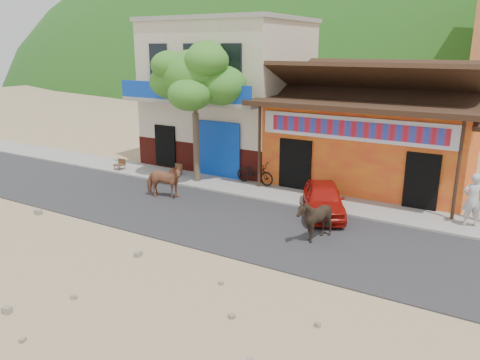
{
  "coord_description": "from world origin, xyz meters",
  "views": [
    {
      "loc": [
        7.27,
        -10.41,
        5.86
      ],
      "look_at": [
        -0.72,
        3.0,
        1.4
      ],
      "focal_mm": 35.0,
      "sensor_mm": 36.0,
      "label": 1
    }
  ],
  "objects_px": {
    "tree": "(196,113)",
    "red_car": "(324,199)",
    "pedestrian": "(472,200)",
    "scooter": "(255,173)",
    "cow_tan": "(164,181)",
    "cow_dark": "(314,219)",
    "cafe_chair_right": "(119,160)",
    "cafe_chair_left": "(176,165)"
  },
  "relations": [
    {
      "from": "scooter",
      "to": "cafe_chair_right",
      "type": "bearing_deg",
      "value": 104.26
    },
    {
      "from": "tree",
      "to": "red_car",
      "type": "height_order",
      "value": "tree"
    },
    {
      "from": "red_car",
      "to": "pedestrian",
      "type": "distance_m",
      "value": 4.85
    },
    {
      "from": "tree",
      "to": "red_car",
      "type": "bearing_deg",
      "value": -9.27
    },
    {
      "from": "scooter",
      "to": "cafe_chair_left",
      "type": "distance_m",
      "value": 3.89
    },
    {
      "from": "cafe_chair_left",
      "to": "tree",
      "type": "bearing_deg",
      "value": -4.12
    },
    {
      "from": "tree",
      "to": "cafe_chair_right",
      "type": "height_order",
      "value": "tree"
    },
    {
      "from": "red_car",
      "to": "cafe_chair_left",
      "type": "distance_m",
      "value": 7.82
    },
    {
      "from": "pedestrian",
      "to": "scooter",
      "type": "bearing_deg",
      "value": -29.33
    },
    {
      "from": "cow_dark",
      "to": "cafe_chair_left",
      "type": "xyz_separation_m",
      "value": [
        -8.33,
        3.69,
        -0.14
      ]
    },
    {
      "from": "red_car",
      "to": "scooter",
      "type": "bearing_deg",
      "value": 127.5
    },
    {
      "from": "pedestrian",
      "to": "cafe_chair_left",
      "type": "height_order",
      "value": "pedestrian"
    },
    {
      "from": "tree",
      "to": "cow_dark",
      "type": "xyz_separation_m",
      "value": [
        6.93,
        -3.42,
        -2.39
      ]
    },
    {
      "from": "red_car",
      "to": "pedestrian",
      "type": "xyz_separation_m",
      "value": [
        4.67,
        1.24,
        0.4
      ]
    },
    {
      "from": "tree",
      "to": "cow_dark",
      "type": "height_order",
      "value": "tree"
    },
    {
      "from": "pedestrian",
      "to": "cafe_chair_left",
      "type": "bearing_deg",
      "value": -25.04
    },
    {
      "from": "cow_dark",
      "to": "scooter",
      "type": "height_order",
      "value": "cow_dark"
    },
    {
      "from": "cow_tan",
      "to": "red_car",
      "type": "xyz_separation_m",
      "value": [
        6.16,
        1.42,
        -0.1
      ]
    },
    {
      "from": "cow_tan",
      "to": "cafe_chair_left",
      "type": "distance_m",
      "value": 3.14
    },
    {
      "from": "scooter",
      "to": "pedestrian",
      "type": "distance_m",
      "value": 8.58
    },
    {
      "from": "tree",
      "to": "cafe_chair_right",
      "type": "relative_size",
      "value": 6.45
    },
    {
      "from": "cow_dark",
      "to": "scooter",
      "type": "relative_size",
      "value": 0.75
    },
    {
      "from": "cafe_chair_left",
      "to": "cafe_chair_right",
      "type": "distance_m",
      "value": 3.06
    },
    {
      "from": "red_car",
      "to": "scooter",
      "type": "distance_m",
      "value": 4.33
    },
    {
      "from": "red_car",
      "to": "scooter",
      "type": "xyz_separation_m",
      "value": [
        -3.87,
        1.93,
        -0.02
      ]
    },
    {
      "from": "tree",
      "to": "red_car",
      "type": "relative_size",
      "value": 1.76
    },
    {
      "from": "pedestrian",
      "to": "red_car",
      "type": "bearing_deg",
      "value": -9.86
    },
    {
      "from": "cow_dark",
      "to": "pedestrian",
      "type": "bearing_deg",
      "value": 101.79
    },
    {
      "from": "tree",
      "to": "cafe_chair_left",
      "type": "bearing_deg",
      "value": 168.92
    },
    {
      "from": "pedestrian",
      "to": "cafe_chair_left",
      "type": "distance_m",
      "value": 12.39
    },
    {
      "from": "tree",
      "to": "scooter",
      "type": "distance_m",
      "value": 3.62
    },
    {
      "from": "cow_tan",
      "to": "cafe_chair_right",
      "type": "distance_m",
      "value": 5.03
    },
    {
      "from": "tree",
      "to": "scooter",
      "type": "bearing_deg",
      "value": 20.16
    },
    {
      "from": "cow_dark",
      "to": "scooter",
      "type": "distance_m",
      "value": 6.22
    },
    {
      "from": "cow_dark",
      "to": "cafe_chair_left",
      "type": "relative_size",
      "value": 1.47
    },
    {
      "from": "scooter",
      "to": "cafe_chair_right",
      "type": "relative_size",
      "value": 1.98
    },
    {
      "from": "pedestrian",
      "to": "cafe_chair_right",
      "type": "xyz_separation_m",
      "value": [
        -15.38,
        -0.53,
        -0.44
      ]
    },
    {
      "from": "cafe_chair_right",
      "to": "tree",
      "type": "bearing_deg",
      "value": 3.42
    },
    {
      "from": "scooter",
      "to": "cafe_chair_left",
      "type": "relative_size",
      "value": 1.95
    },
    {
      "from": "cafe_chair_right",
      "to": "pedestrian",
      "type": "bearing_deg",
      "value": 1.18
    },
    {
      "from": "cow_dark",
      "to": "scooter",
      "type": "xyz_separation_m",
      "value": [
        -4.49,
        4.31,
        -0.13
      ]
    },
    {
      "from": "scooter",
      "to": "pedestrian",
      "type": "bearing_deg",
      "value": -90.46
    }
  ]
}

